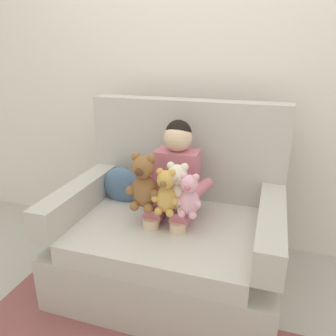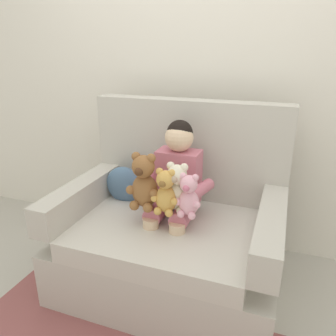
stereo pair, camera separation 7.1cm
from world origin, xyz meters
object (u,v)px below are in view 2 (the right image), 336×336
plush_honey (166,193)px  plush_brown (144,183)px  armchair (173,234)px  seated_child (175,183)px  plush_pink (189,196)px  plush_cream (177,189)px  throw_pillow (124,185)px

plush_honey → plush_brown: 0.14m
armchair → seated_child: armchair is taller
seated_child → plush_brown: bearing=-129.1°
plush_pink → plush_brown: plush_brown is taller
plush_cream → throw_pillow: 0.54m
plush_honey → plush_cream: plush_cream is taller
plush_brown → armchair: bearing=41.4°
throw_pillow → plush_pink: bearing=-27.4°
plush_pink → plush_honey: size_ratio=0.94×
armchair → plush_honey: size_ratio=4.97×
plush_honey → plush_cream: size_ratio=0.91×
plush_pink → plush_brown: size_ratio=0.75×
plush_honey → plush_cream: 0.07m
armchair → plush_honey: bearing=-84.2°
plush_pink → plush_cream: bearing=155.4°
armchair → throw_pillow: bearing=163.3°
throw_pillow → seated_child: bearing=-13.8°
armchair → throw_pillow: size_ratio=5.00×
armchair → plush_honey: (0.02, -0.17, 0.36)m
plush_honey → plush_brown: (-0.14, 0.02, 0.03)m
plush_brown → plush_cream: (0.19, 0.03, -0.02)m
plush_cream → plush_pink: bearing=-36.7°
armchair → plush_cream: armchair is taller
seated_child → plush_cream: size_ratio=2.88×
seated_child → plush_cream: 0.16m
armchair → plush_cream: size_ratio=4.55×
plush_cream → armchair: bearing=106.4°
plush_brown → plush_pink: bearing=-12.0°
armchair → plush_brown: armchair is taller
plush_honey → throw_pillow: (-0.41, 0.29, -0.13)m
armchair → plush_pink: (0.14, -0.16, 0.35)m
plush_cream → throw_pillow: (-0.46, 0.24, -0.14)m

